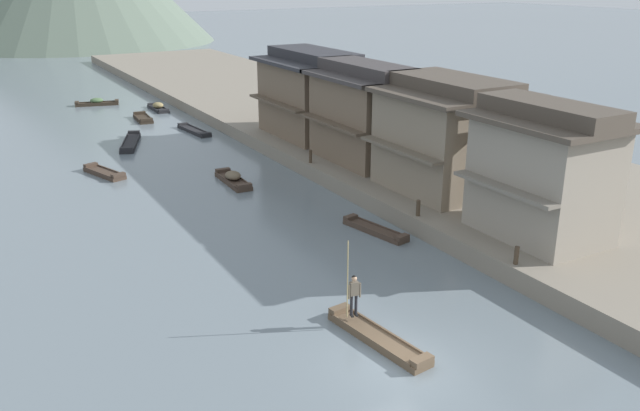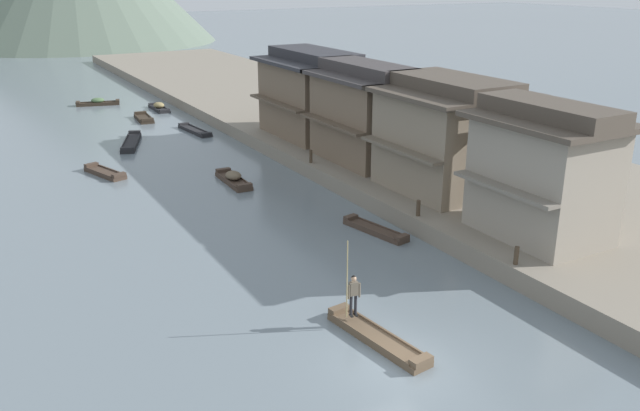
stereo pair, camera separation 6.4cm
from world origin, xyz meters
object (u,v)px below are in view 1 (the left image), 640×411
object	(u,v)px
boat_crossing_west	(158,107)
house_waterfront_nearest	(543,172)
mooring_post_dock_far	(310,156)
mooring_post_dock_mid	(418,208)
boatman_person	(354,291)
house_waterfront_second	(449,135)
boat_moored_third	(143,118)
boat_midriver_drifting	(233,179)
boat_moored_far	(375,230)
boat_upstream_distant	(130,143)
house_waterfront_tall	(365,113)
boat_moored_second	(97,103)
mooring_post_dock_near	(516,255)
boat_foreground_poled	(378,338)
boat_moored_nearest	(194,131)
boat_midriver_upstream	(104,173)
house_waterfront_narrow	(313,94)

from	to	relation	value
boat_crossing_west	house_waterfront_nearest	bearing A→B (deg)	-82.60
mooring_post_dock_far	mooring_post_dock_mid	bearing A→B (deg)	-90.00
boatman_person	house_waterfront_second	size ratio (longest dim) A/B	0.42
house_waterfront_second	boat_crossing_west	bearing A→B (deg)	100.61
boat_moored_third	boat_midriver_drifting	distance (m)	20.84
boat_moored_far	boat_upstream_distant	distance (m)	24.64
boat_upstream_distant	house_waterfront_tall	xyz separation A→B (m)	(11.25, -14.91, 3.77)
boat_moored_third	boat_upstream_distant	xyz separation A→B (m)	(-3.19, -8.10, -0.02)
house_waterfront_second	boat_moored_second	bearing A→B (deg)	105.51
mooring_post_dock_mid	mooring_post_dock_far	bearing A→B (deg)	90.00
boatman_person	mooring_post_dock_mid	xyz separation A→B (m)	(7.70, 6.22, -0.12)
boat_crossing_west	mooring_post_dock_near	bearing A→B (deg)	-87.14
boat_foreground_poled	boat_crossing_west	bearing A→B (deg)	83.16
boat_moored_nearest	house_waterfront_nearest	world-z (taller)	house_waterfront_nearest
boat_moored_second	mooring_post_dock_far	distance (m)	31.82
boat_foreground_poled	boat_upstream_distant	bearing A→B (deg)	90.61
boat_midriver_drifting	mooring_post_dock_near	xyz separation A→B (m)	(4.81, -18.80, 1.04)
boat_moored_second	boat_moored_far	distance (m)	41.36
boatman_person	mooring_post_dock_far	world-z (taller)	boatman_person
boat_crossing_west	mooring_post_dock_far	size ratio (longest dim) A/B	4.76
boat_moored_second	boat_moored_third	size ratio (longest dim) A/B	1.17
boat_upstream_distant	house_waterfront_second	size ratio (longest dim) A/B	0.77
boat_crossing_west	mooring_post_dock_mid	distance (m)	36.98
boat_moored_second	boat_upstream_distant	distance (m)	17.23
boat_crossing_west	mooring_post_dock_mid	xyz separation A→B (m)	(2.17, -36.90, 1.07)
boat_upstream_distant	house_waterfront_nearest	world-z (taller)	house_waterfront_nearest
boat_midriver_drifting	mooring_post_dock_mid	world-z (taller)	mooring_post_dock_mid
boatman_person	boat_moored_third	size ratio (longest dim) A/B	0.85
house_waterfront_nearest	house_waterfront_tall	bearing A→B (deg)	89.35
boat_foreground_poled	boat_moored_third	xyz separation A→B (m)	(2.84, 40.61, 0.02)
house_waterfront_second	boat_upstream_distant	bearing A→B (deg)	118.67
boat_moored_second	boat_crossing_west	size ratio (longest dim) A/B	1.06
boat_foreground_poled	boat_moored_third	world-z (taller)	boat_moored_third
boat_midriver_upstream	boat_moored_nearest	bearing A→B (deg)	43.77
house_waterfront_tall	boat_moored_far	bearing A→B (deg)	-120.00
house_waterfront_nearest	mooring_post_dock_mid	distance (m)	6.22
boatman_person	boat_moored_second	distance (m)	48.39
house_waterfront_tall	boat_midriver_upstream	bearing A→B (deg)	152.11
boat_midriver_drifting	house_waterfront_narrow	distance (m)	11.03
boat_midriver_drifting	house_waterfront_second	distance (m)	13.45
house_waterfront_second	boat_foreground_poled	bearing A→B (deg)	-138.17
boatman_person	house_waterfront_nearest	xyz separation A→B (m)	(10.93, 1.58, 2.48)
boat_midriver_drifting	mooring_post_dock_far	xyz separation A→B (m)	(4.81, -1.15, 1.06)
boat_moored_second	boat_upstream_distant	world-z (taller)	boat_moored_second
mooring_post_dock_mid	boat_midriver_upstream	bearing A→B (deg)	122.45
boat_foreground_poled	boatman_person	world-z (taller)	boatman_person
boat_midriver_upstream	house_waterfront_second	bearing A→B (deg)	-43.85
boat_moored_nearest	boat_moored_far	size ratio (longest dim) A/B	1.18
boat_midriver_drifting	boat_crossing_west	distance (m)	24.84
boat_moored_third	boat_moored_far	bearing A→B (deg)	-84.84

